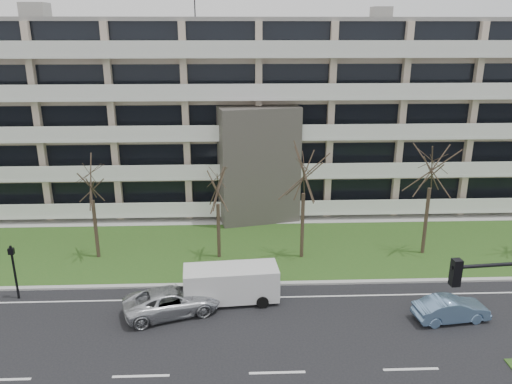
{
  "coord_description": "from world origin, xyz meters",
  "views": [
    {
      "loc": [
        -1.66,
        -18.42,
        14.52
      ],
      "look_at": [
        -0.55,
        10.0,
        5.16
      ],
      "focal_mm": 35.0,
      "sensor_mm": 36.0,
      "label": 1
    }
  ],
  "objects_px": {
    "blue_sedan": "(451,309)",
    "silver_pickup": "(172,301)",
    "pedestrian_signal": "(13,265)",
    "white_van": "(232,281)"
  },
  "relations": [
    {
      "from": "blue_sedan",
      "to": "silver_pickup",
      "type": "bearing_deg",
      "value": 77.66
    },
    {
      "from": "blue_sedan",
      "to": "pedestrian_signal",
      "type": "xyz_separation_m",
      "value": [
        -23.46,
        3.11,
        1.42
      ]
    },
    {
      "from": "silver_pickup",
      "to": "pedestrian_signal",
      "type": "distance_m",
      "value": 9.17
    },
    {
      "from": "white_van",
      "to": "blue_sedan",
      "type": "bearing_deg",
      "value": -16.69
    },
    {
      "from": "blue_sedan",
      "to": "pedestrian_signal",
      "type": "bearing_deg",
      "value": 75.03
    },
    {
      "from": "white_van",
      "to": "pedestrian_signal",
      "type": "distance_m",
      "value": 12.13
    },
    {
      "from": "silver_pickup",
      "to": "pedestrian_signal",
      "type": "height_order",
      "value": "pedestrian_signal"
    },
    {
      "from": "blue_sedan",
      "to": "pedestrian_signal",
      "type": "relative_size",
      "value": 1.2
    },
    {
      "from": "silver_pickup",
      "to": "white_van",
      "type": "xyz_separation_m",
      "value": [
        3.2,
        1.15,
        0.5
      ]
    },
    {
      "from": "silver_pickup",
      "to": "white_van",
      "type": "height_order",
      "value": "white_van"
    }
  ]
}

